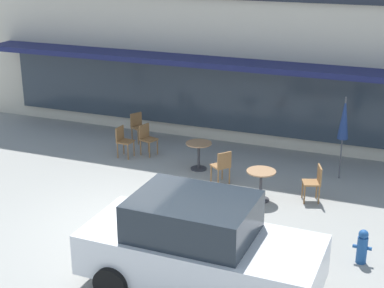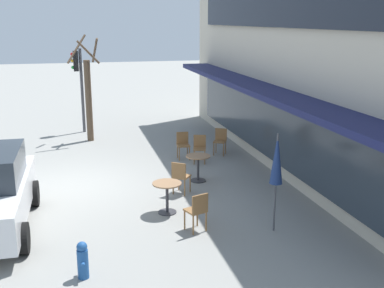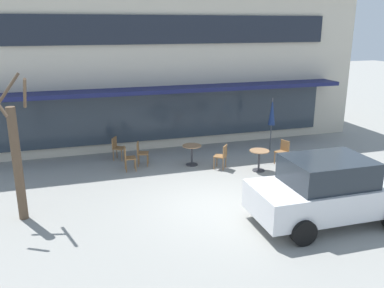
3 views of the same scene
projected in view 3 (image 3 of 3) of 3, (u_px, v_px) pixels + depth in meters
ground_plane at (216, 205)px, 11.78m from camera, size 80.00×80.00×0.00m
building_facade at (146, 60)px, 19.96m from camera, size 17.72×9.10×6.72m
cafe_table_near_wall at (259, 157)px, 14.38m from camera, size 0.70×0.70×0.76m
cafe_table_streetside at (192, 152)px, 14.98m from camera, size 0.70×0.70×0.76m
patio_umbrella_green_folded at (272, 112)px, 16.42m from camera, size 0.28×0.28×2.20m
cafe_chair_0 at (141, 152)px, 14.94m from camera, size 0.50×0.50×0.89m
cafe_chair_1 at (222, 155)px, 14.58m from camera, size 0.56×0.56×0.89m
cafe_chair_2 at (128, 157)px, 14.39m from camera, size 0.42×0.42×0.89m
cafe_chair_3 at (117, 147)px, 15.58m from camera, size 0.55×0.55×0.89m
cafe_chair_4 at (283, 150)px, 15.12m from camera, size 0.51×0.51×0.89m
parked_sedan at (329, 190)px, 10.57m from camera, size 4.22×2.06×1.76m
street_tree at (16, 157)px, 10.46m from camera, size 1.20×1.20×3.96m
fire_hydrant at (359, 173)px, 13.30m from camera, size 0.36×0.20×0.71m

